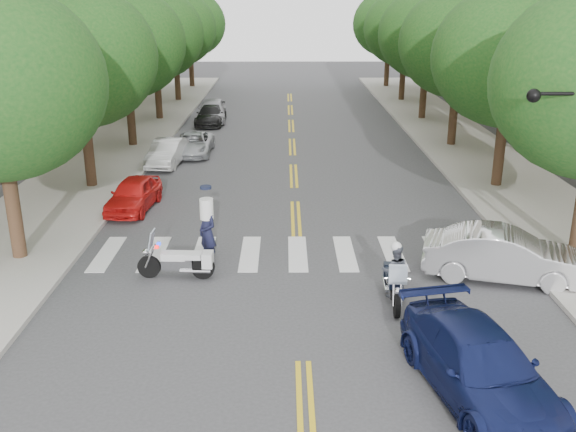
{
  "coord_description": "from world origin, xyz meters",
  "views": [
    {
      "loc": [
        -0.42,
        -12.8,
        7.97
      ],
      "look_at": [
        -0.31,
        6.49,
        1.3
      ],
      "focal_mm": 40.0,
      "sensor_mm": 36.0,
      "label": 1
    }
  ],
  "objects_px": {
    "motorcycle_police": "(394,275)",
    "sedan_blue": "(479,365)",
    "officer_standing": "(208,232)",
    "convertible": "(504,255)",
    "motorcycle_parked": "(183,262)"
  },
  "relations": [
    {
      "from": "convertible",
      "to": "sedan_blue",
      "type": "height_order",
      "value": "convertible"
    },
    {
      "from": "motorcycle_police",
      "to": "convertible",
      "type": "bearing_deg",
      "value": -153.53
    },
    {
      "from": "convertible",
      "to": "motorcycle_police",
      "type": "bearing_deg",
      "value": 128.35
    },
    {
      "from": "officer_standing",
      "to": "sedan_blue",
      "type": "height_order",
      "value": "officer_standing"
    },
    {
      "from": "motorcycle_parked",
      "to": "sedan_blue",
      "type": "height_order",
      "value": "motorcycle_parked"
    },
    {
      "from": "motorcycle_police",
      "to": "sedan_blue",
      "type": "xyz_separation_m",
      "value": [
        1.06,
        -4.34,
        -0.08
      ]
    },
    {
      "from": "sedan_blue",
      "to": "officer_standing",
      "type": "bearing_deg",
      "value": 120.29
    },
    {
      "from": "motorcycle_police",
      "to": "motorcycle_parked",
      "type": "height_order",
      "value": "motorcycle_police"
    },
    {
      "from": "sedan_blue",
      "to": "convertible",
      "type": "bearing_deg",
      "value": 55.76
    },
    {
      "from": "motorcycle_police",
      "to": "officer_standing",
      "type": "relative_size",
      "value": 1.09
    },
    {
      "from": "motorcycle_police",
      "to": "officer_standing",
      "type": "xyz_separation_m",
      "value": [
        -5.36,
        2.74,
        0.22
      ]
    },
    {
      "from": "convertible",
      "to": "motorcycle_parked",
      "type": "bearing_deg",
      "value": 104.49
    },
    {
      "from": "officer_standing",
      "to": "convertible",
      "type": "bearing_deg",
      "value": 44.21
    },
    {
      "from": "motorcycle_police",
      "to": "sedan_blue",
      "type": "relative_size",
      "value": 0.44
    },
    {
      "from": "motorcycle_police",
      "to": "motorcycle_parked",
      "type": "bearing_deg",
      "value": -11.54
    }
  ]
}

